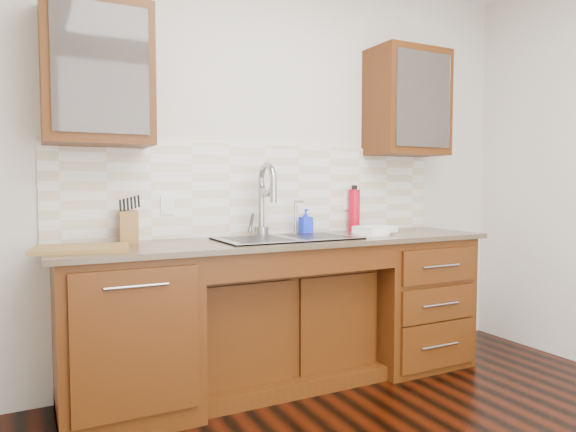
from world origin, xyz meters
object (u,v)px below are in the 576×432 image
knife_block (129,227)px  cutting_board (82,248)px  plate (371,234)px  soap_bottle (306,221)px  water_bottle (354,210)px

knife_block → cutting_board: (-0.27, -0.26, -0.08)m
plate → knife_block: 1.52m
soap_bottle → knife_block: size_ratio=0.93×
knife_block → cutting_board: knife_block is taller
water_bottle → knife_block: (-1.56, -0.03, -0.06)m
soap_bottle → cutting_board: (-1.42, -0.25, -0.07)m
cutting_board → knife_block: bearing=43.0°
water_bottle → knife_block: water_bottle is taller
plate → cutting_board: size_ratio=0.56×
water_bottle → cutting_board: 1.86m
water_bottle → plate: size_ratio=1.18×
plate → knife_block: knife_block is taller
soap_bottle → plate: 0.44m
cutting_board → soap_bottle: bearing=10.0°
knife_block → cutting_board: bearing=-129.5°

